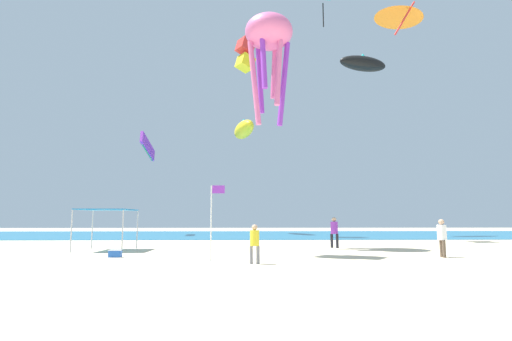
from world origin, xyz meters
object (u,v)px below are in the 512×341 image
at_px(person_central, 334,230).
at_px(kite_parafoil_purple, 148,147).
at_px(kite_delta_orange, 399,14).
at_px(cooler_box, 115,253).
at_px(person_near_tent, 255,241).
at_px(kite_inflatable_black, 363,63).
at_px(person_leftmost, 442,235).
at_px(canopy_tent, 107,211).
at_px(kite_box_red, 245,55).
at_px(kite_octopus_pink, 269,38).
at_px(kite_inflatable_yellow, 244,129).
at_px(banner_flag, 213,215).

xyz_separation_m(person_central, kite_parafoil_purple, (-16.73, 19.25, 8.75)).
height_order(kite_delta_orange, kite_parafoil_purple, kite_delta_orange).
bearing_deg(cooler_box, person_near_tent, -23.77).
distance_m(person_near_tent, kite_inflatable_black, 33.50).
xyz_separation_m(kite_parafoil_purple, kite_inflatable_black, (24.18, -2.52, 9.10)).
distance_m(person_leftmost, kite_parafoil_purple, 33.79).
height_order(canopy_tent, kite_inflatable_black, kite_inflatable_black).
bearing_deg(person_central, kite_parafoil_purple, -26.74).
bearing_deg(person_near_tent, kite_inflatable_black, -107.53).
distance_m(person_near_tent, person_central, 9.98).
relative_size(cooler_box, kite_box_red, 0.16).
distance_m(person_near_tent, kite_octopus_pink, 15.58).
bearing_deg(kite_octopus_pink, kite_inflatable_black, -10.48).
relative_size(kite_delta_orange, kite_parafoil_purple, 0.91).
bearing_deg(person_near_tent, kite_delta_orange, -124.06).
bearing_deg(kite_inflatable_black, kite_octopus_pink, -140.69).
bearing_deg(kite_parafoil_purple, person_leftmost, -136.01).
relative_size(person_central, cooler_box, 3.34).
bearing_deg(person_central, kite_delta_orange, -126.61).
distance_m(kite_box_red, kite_inflatable_yellow, 9.47).
distance_m(canopy_tent, banner_flag, 8.86).
xyz_separation_m(person_leftmost, kite_parafoil_purple, (-20.52, 25.36, 8.82)).
xyz_separation_m(cooler_box, kite_parafoil_purple, (-4.92, 24.86, 9.70)).
bearing_deg(kite_inflatable_yellow, person_central, 1.82).
relative_size(canopy_tent, person_leftmost, 1.65).
bearing_deg(kite_parafoil_purple, cooler_box, -163.79).
height_order(canopy_tent, kite_octopus_pink, kite_octopus_pink).
relative_size(banner_flag, kite_box_red, 0.94).
distance_m(cooler_box, kite_delta_orange, 26.96).
relative_size(kite_parafoil_purple, kite_inflatable_black, 0.78).
height_order(person_near_tent, kite_box_red, kite_box_red).
bearing_deg(canopy_tent, person_near_tent, -39.04).
height_order(cooler_box, kite_inflatable_yellow, kite_inflatable_yellow).
relative_size(person_leftmost, cooler_box, 3.16).
height_order(person_central, cooler_box, person_central).
xyz_separation_m(kite_delta_orange, kite_inflatable_black, (1.09, 12.89, 1.25)).
bearing_deg(cooler_box, kite_octopus_pink, 36.50).
relative_size(kite_box_red, kite_inflatable_yellow, 0.51).
bearing_deg(kite_inflatable_black, person_near_tent, -132.61).
relative_size(person_near_tent, kite_parafoil_purple, 0.34).
bearing_deg(kite_octopus_pink, canopy_tent, 124.89).
xyz_separation_m(kite_box_red, kite_parafoil_purple, (-11.05, 4.46, -9.13)).
distance_m(cooler_box, kite_inflatable_black, 34.97).
height_order(kite_inflatable_yellow, kite_delta_orange, kite_delta_orange).
height_order(kite_inflatable_yellow, kite_inflatable_black, kite_inflatable_black).
bearing_deg(canopy_tent, kite_delta_orange, 15.40).
distance_m(kite_delta_orange, kite_inflatable_black, 13.00).
relative_size(person_leftmost, kite_box_red, 0.52).
height_order(kite_box_red, kite_octopus_pink, kite_box_red).
height_order(canopy_tent, person_central, canopy_tent).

